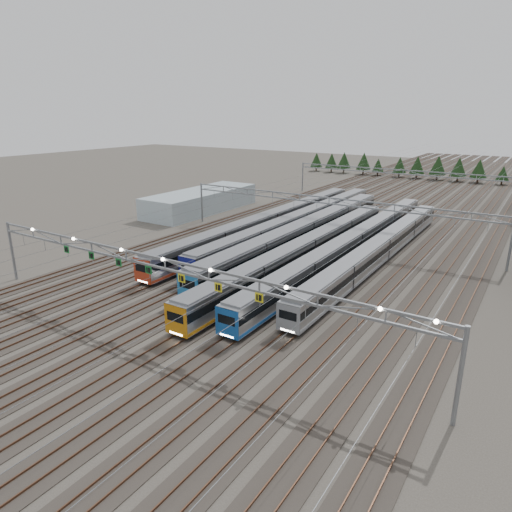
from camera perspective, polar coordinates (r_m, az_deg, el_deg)
The scene contains 13 objects.
ground at distance 49.31m, azimuth -10.81°, elevation -9.07°, with size 400.00×400.00×0.00m, color #47423A.
track_bed at distance 136.57m, azimuth 19.38°, elevation 8.12°, with size 54.00×260.00×5.42m.
train_a at distance 84.89m, azimuth 1.84°, elevation 4.25°, with size 2.97×64.75×3.87m.
train_b at distance 85.30m, azimuth 5.47°, elevation 4.24°, with size 2.95×63.53×3.85m.
train_c at distance 77.56m, azimuth 6.17°, elevation 2.96°, with size 3.17×60.45×4.14m.
train_d at distance 68.38m, azimuth 6.33°, elevation 0.76°, with size 2.89×57.54×3.76m.
train_e at distance 73.25m, azimuth 12.08°, elevation 1.56°, with size 2.78×67.57×3.62m.
train_f at distance 71.45m, azimuth 15.30°, elevation 0.88°, with size 2.73×58.16×3.55m.
gantry_near at distance 46.54m, azimuth -11.45°, elevation -1.29°, with size 56.36×0.61×8.08m.
gantry_mid at distance 79.41m, azimuth 9.09°, elevation 6.20°, with size 56.36×0.36×8.00m.
gantry_far at distance 121.48m, azimuth 17.87°, elevation 9.53°, with size 56.36×0.36×8.00m.
west_shed at distance 105.37m, azimuth -6.85°, elevation 6.86°, with size 10.00×30.00×4.62m, color #A1BAC0.
treeline at distance 163.07m, azimuth 22.70°, elevation 10.15°, with size 100.10×5.60×7.02m.
Camera 1 is at (31.01, -31.42, 21.98)m, focal length 32.00 mm.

